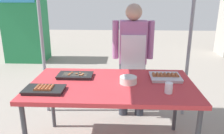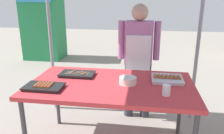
% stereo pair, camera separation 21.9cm
% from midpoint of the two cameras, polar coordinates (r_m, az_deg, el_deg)
% --- Properties ---
extents(stall_table, '(1.60, 0.90, 0.75)m').
position_cam_midpoint_polar(stall_table, '(2.22, 2.65, -5.43)').
color(stall_table, '#C63338').
rests_on(stall_table, ground).
extents(tray_grilled_sausages, '(0.31, 0.28, 0.06)m').
position_cam_midpoint_polar(tray_grilled_sausages, '(2.35, 16.45, -2.90)').
color(tray_grilled_sausages, silver).
rests_on(tray_grilled_sausages, stall_table).
extents(tray_meat_skewers, '(0.36, 0.22, 0.04)m').
position_cam_midpoint_polar(tray_meat_skewers, '(2.41, -6.26, -1.87)').
color(tray_meat_skewers, black).
rests_on(tray_meat_skewers, stall_table).
extents(tray_pork_links, '(0.36, 0.21, 0.05)m').
position_cam_midpoint_polar(tray_pork_links, '(2.12, -14.15, -4.92)').
color(tray_pork_links, black).
rests_on(tray_pork_links, stall_table).
extents(condiment_bowl, '(0.17, 0.17, 0.07)m').
position_cam_midpoint_polar(condiment_bowl, '(2.18, 6.91, -3.50)').
color(condiment_bowl, silver).
rests_on(condiment_bowl, stall_table).
extents(drink_cup_near_edge, '(0.07, 0.07, 0.10)m').
position_cam_midpoint_polar(drink_cup_near_edge, '(2.00, 16.76, -5.73)').
color(drink_cup_near_edge, white).
rests_on(drink_cup_near_edge, stall_table).
extents(vendor_woman, '(0.52, 0.22, 1.48)m').
position_cam_midpoint_polar(vendor_woman, '(2.86, 8.94, 3.26)').
color(vendor_woman, '#333842').
rests_on(vendor_woman, ground).
extents(neighbor_stall_right, '(0.94, 0.74, 2.02)m').
position_cam_midpoint_polar(neighbor_stall_right, '(6.05, -16.17, 11.57)').
color(neighbor_stall_right, '#237F47').
rests_on(neighbor_stall_right, ground).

